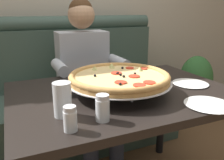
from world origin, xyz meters
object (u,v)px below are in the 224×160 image
Objects in this scene: pizza at (119,77)px; shaker_oregano at (70,120)px; dining_table at (123,106)px; diner_main at (87,72)px; drinking_glass at (63,102)px; potted_plant at (195,83)px; shaker_pepper_flakes at (103,110)px; plate_near_left at (190,82)px; plate_near_right at (209,103)px; booth_bench at (80,97)px.

shaker_oregano is at bearing -138.32° from pizza.
pizza reaches higher than shaker_oregano.
diner_main reaches higher than dining_table.
diner_main is 8.58× the size of drinking_glass.
diner_main reaches higher than potted_plant.
shaker_pepper_flakes is (0.14, 0.03, 0.01)m from shaker_oregano.
diner_main is 2.27× the size of pizza.
dining_table is 5.68× the size of plate_near_left.
pizza is 5.69× the size of shaker_oregano.
pizza is 0.80× the size of potted_plant.
dining_table is 0.18m from pizza.
dining_table is at bearing 172.61° from plate_near_left.
shaker_pepper_flakes is 0.75× the size of drinking_glass.
pizza is (-0.02, -0.65, 0.13)m from diner_main.
shaker_oregano is 0.43× the size of plate_near_right.
diner_main is 1.39m from potted_plant.
potted_plant is (1.33, 0.19, -0.32)m from diner_main.
pizza is at bearing 53.46° from shaker_pepper_flakes.
shaker_pepper_flakes is (-0.24, -0.30, 0.14)m from dining_table.
shaker_oregano is (-0.35, -0.31, -0.04)m from pizza.
diner_main is at bearing 91.08° from dining_table.
pizza is (-0.03, -0.02, 0.18)m from dining_table.
diner_main is at bearing 88.21° from pizza.
booth_bench is 1.32m from potted_plant.
dining_table is 0.41m from shaker_pepper_flakes.
drinking_glass is (-0.37, -0.82, 0.11)m from diner_main.
booth_bench is 1.33m from plate_near_right.
booth_bench reaches higher than shaker_oregano.
drinking_glass reaches higher than shaker_pepper_flakes.
plate_near_right is 1.54× the size of drinking_glass.
potted_plant is at bearing 32.11° from dining_table.
shaker_oregano is 0.66m from plate_near_right.
dining_table is 0.45m from drinking_glass.
shaker_pepper_flakes is 0.52m from plate_near_right.
diner_main is 12.91× the size of shaker_oregano.
drinking_glass is (0.00, 0.14, 0.02)m from shaker_oregano.
pizza is at bearing -152.68° from dining_table.
diner_main reaches higher than pizza.
shaker_pepper_flakes is at bearing -126.54° from pizza.
booth_bench reaches higher than dining_table.
potted_plant is (1.32, -0.07, -0.01)m from booth_bench.
shaker_pepper_flakes is (-0.23, -0.93, 0.09)m from diner_main.
booth_bench is at bearing 87.98° from pizza.
booth_bench is at bearing 102.55° from plate_near_right.
shaker_pepper_flakes is at bearing -144.20° from potted_plant.
booth_bench is 1.02m from pizza.
plate_near_right is (-0.15, -0.30, -0.00)m from plate_near_left.
booth_bench is at bearing 72.79° from shaker_oregano.
drinking_glass reaches higher than potted_plant.
shaker_oregano is at bearing -161.44° from plate_near_left.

